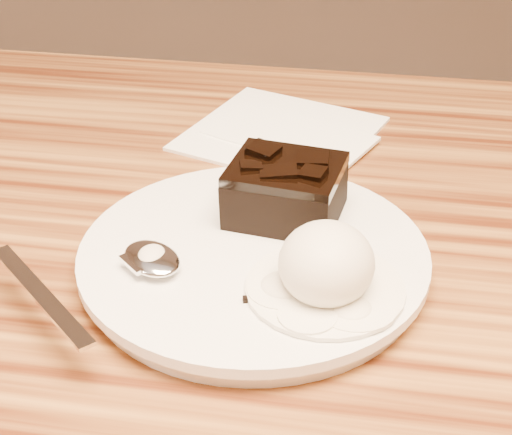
% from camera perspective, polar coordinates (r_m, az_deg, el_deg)
% --- Properties ---
extents(plate, '(0.24, 0.24, 0.02)m').
position_cam_1_polar(plate, '(0.56, -0.17, -3.11)').
color(plate, white).
rests_on(plate, dining_table).
extents(brownie, '(0.09, 0.08, 0.04)m').
position_cam_1_polar(brownie, '(0.59, 2.10, 1.66)').
color(brownie, black).
rests_on(brownie, plate).
extents(ice_cream_scoop, '(0.06, 0.07, 0.05)m').
position_cam_1_polar(ice_cream_scoop, '(0.51, 5.02, -3.26)').
color(ice_cream_scoop, silver).
rests_on(ice_cream_scoop, plate).
extents(melt_puddle, '(0.10, 0.10, 0.00)m').
position_cam_1_polar(melt_puddle, '(0.52, 4.91, -5.08)').
color(melt_puddle, white).
rests_on(melt_puddle, plate).
extents(spoon, '(0.16, 0.15, 0.01)m').
position_cam_1_polar(spoon, '(0.54, -7.38, -3.04)').
color(spoon, silver).
rests_on(spoon, plate).
extents(napkin, '(0.20, 0.20, 0.01)m').
position_cam_1_polar(napkin, '(0.76, 1.75, 6.09)').
color(napkin, white).
rests_on(napkin, dining_table).
extents(crumb_a, '(0.01, 0.01, 0.00)m').
position_cam_1_polar(crumb_a, '(0.55, 4.79, -2.57)').
color(crumb_a, black).
rests_on(crumb_a, plate).
extents(crumb_b, '(0.01, 0.01, 0.00)m').
position_cam_1_polar(crumb_b, '(0.54, 0.65, -3.41)').
color(crumb_b, black).
rests_on(crumb_b, plate).
extents(crumb_c, '(0.01, 0.01, 0.00)m').
position_cam_1_polar(crumb_c, '(0.51, -0.61, -5.83)').
color(crumb_c, black).
rests_on(crumb_c, plate).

